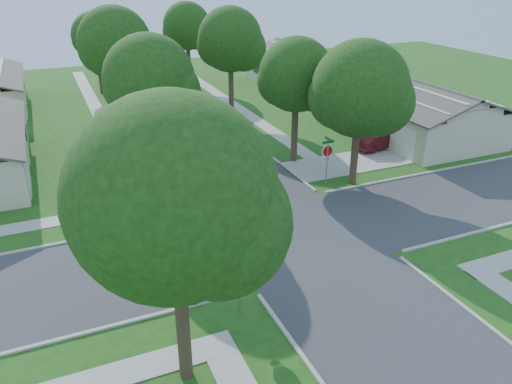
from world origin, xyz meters
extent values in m
plane|color=#1F4C14|center=(0.00, 0.00, 0.00)|extent=(100.00, 100.00, 0.00)
cube|color=#333335|center=(0.00, 0.00, 0.00)|extent=(7.00, 100.00, 0.02)
cube|color=#9E9B91|center=(6.10, 26.00, 0.02)|extent=(1.20, 40.00, 0.04)
cube|color=#9E9B91|center=(-6.10, 26.00, 0.02)|extent=(1.20, 40.00, 0.04)
cube|color=#9E9B91|center=(7.90, 7.10, 0.03)|extent=(8.80, 3.60, 0.05)
cube|color=gray|center=(-4.70, -4.70, 1.35)|extent=(0.06, 0.06, 2.70)
cylinder|color=white|center=(-4.70, -4.70, 2.15)|extent=(1.05, 0.02, 1.05)
cylinder|color=#AB0B0F|center=(-4.70, -4.70, 2.15)|extent=(0.90, 0.03, 0.90)
cube|color=#AB0B0F|center=(-4.70, -4.70, 1.68)|extent=(0.34, 0.03, 0.12)
cube|color=white|center=(-4.70, -4.70, 1.68)|extent=(0.30, 0.03, 0.08)
cube|color=#0C5426|center=(-4.70, -4.70, 2.72)|extent=(0.80, 0.02, 0.16)
cube|color=#0C5426|center=(-4.70, -4.70, 2.90)|extent=(0.02, 0.80, 0.16)
cube|color=gray|center=(4.70, 4.70, 1.35)|extent=(0.06, 0.06, 2.70)
cylinder|color=white|center=(4.70, 4.70, 2.15)|extent=(1.05, 0.02, 1.05)
cylinder|color=#AB0B0F|center=(4.70, 4.70, 2.15)|extent=(0.90, 0.03, 0.90)
cube|color=#AB0B0F|center=(4.70, 4.70, 1.68)|extent=(0.34, 0.03, 0.12)
cube|color=white|center=(4.70, 4.70, 1.68)|extent=(0.30, 0.03, 0.08)
cube|color=#0C5426|center=(4.70, 4.70, 2.72)|extent=(0.80, 0.02, 0.16)
cube|color=#0C5426|center=(4.70, 4.70, 2.90)|extent=(0.02, 0.80, 0.16)
cylinder|color=#38281C|center=(4.70, 9.00, 1.98)|extent=(0.44, 0.44, 3.95)
sphere|color=#18370D|center=(4.70, 9.00, 5.88)|extent=(4.80, 4.80, 4.80)
sphere|color=#18370D|center=(5.54, 8.52, 5.28)|extent=(3.46, 3.46, 3.46)
sphere|color=#18370D|center=(3.98, 9.60, 5.40)|extent=(3.26, 3.26, 3.26)
cylinder|color=#38281C|center=(4.70, 21.00, 2.15)|extent=(0.44, 0.44, 4.30)
sphere|color=#18370D|center=(4.70, 21.00, 6.51)|extent=(5.40, 5.40, 5.40)
sphere|color=#18370D|center=(5.65, 20.46, 5.84)|extent=(3.89, 3.89, 3.89)
sphere|color=#18370D|center=(3.89, 21.68, 5.97)|extent=(3.67, 3.67, 3.67)
cylinder|color=#38281C|center=(4.70, 34.00, 2.10)|extent=(0.44, 0.44, 4.20)
sphere|color=#18370D|center=(4.70, 34.00, 6.22)|extent=(5.00, 5.00, 5.00)
sphere|color=#18370D|center=(5.58, 33.50, 5.60)|extent=(3.60, 3.60, 3.60)
sphere|color=#18370D|center=(3.95, 34.62, 5.72)|extent=(3.40, 3.40, 3.40)
cylinder|color=#38281C|center=(-4.70, 9.00, 2.12)|extent=(0.44, 0.44, 4.25)
sphere|color=#18370D|center=(-4.70, 9.00, 6.37)|extent=(5.20, 5.20, 5.20)
sphere|color=#18370D|center=(-3.79, 8.48, 5.72)|extent=(3.74, 3.74, 3.74)
sphere|color=#18370D|center=(-5.48, 9.65, 5.85)|extent=(3.54, 3.54, 3.54)
cylinder|color=#38281C|center=(-4.70, 21.00, 2.22)|extent=(0.44, 0.44, 4.44)
sphere|color=#18370D|center=(-4.70, 21.00, 6.76)|extent=(5.60, 5.60, 5.60)
sphere|color=#18370D|center=(-3.72, 20.44, 6.06)|extent=(4.03, 4.03, 4.03)
sphere|color=#18370D|center=(-5.54, 21.70, 6.20)|extent=(3.81, 3.81, 3.81)
cylinder|color=#38281C|center=(-4.70, 34.00, 1.95)|extent=(0.44, 0.44, 3.90)
sphere|color=#18370D|center=(-4.70, 34.00, 5.74)|extent=(4.60, 4.60, 4.60)
sphere|color=#18370D|center=(-3.90, 33.54, 5.16)|extent=(3.31, 3.31, 3.31)
sphere|color=#18370D|center=(-5.39, 34.58, 5.28)|extent=(3.13, 3.13, 3.13)
cylinder|color=#38281C|center=(-7.50, -7.00, 2.02)|extent=(0.44, 0.44, 4.04)
sphere|color=#18370D|center=(-7.50, -7.00, 6.55)|extent=(6.00, 6.00, 6.00)
sphere|color=#18370D|center=(-6.45, -7.60, 5.80)|extent=(4.32, 4.32, 4.32)
sphere|color=#18370D|center=(-8.40, -6.25, 5.95)|extent=(4.08, 4.08, 4.08)
cylinder|color=#38281C|center=(6.30, 4.20, 1.77)|extent=(0.44, 0.44, 3.54)
sphere|color=#18370D|center=(6.30, 4.20, 5.86)|extent=(5.60, 5.60, 5.60)
sphere|color=#18370D|center=(7.28, 3.64, 5.16)|extent=(4.03, 4.03, 4.03)
sphere|color=#18370D|center=(5.46, 4.90, 5.30)|extent=(3.81, 3.81, 3.81)
cube|color=#B1A78B|center=(16.00, 11.00, 1.40)|extent=(8.00, 13.00, 2.80)
cube|color=#48423E|center=(18.00, 11.00, 3.45)|extent=(4.42, 13.60, 1.56)
cube|color=#48423E|center=(14.00, 11.00, 3.45)|extent=(4.42, 13.60, 1.56)
cube|color=silver|center=(11.97, 7.10, 1.10)|extent=(0.06, 3.20, 2.20)
cube|color=silver|center=(11.97, 11.65, 1.00)|extent=(0.06, 0.90, 2.00)
cube|color=#1E2633|center=(11.97, 14.25, 1.55)|extent=(0.06, 1.80, 1.10)
cube|color=#B1A78B|center=(16.00, 29.00, 1.40)|extent=(8.00, 13.00, 2.80)
cube|color=#48423E|center=(18.00, 29.00, 3.45)|extent=(4.42, 13.60, 1.56)
cube|color=#48423E|center=(14.00, 29.00, 3.45)|extent=(4.42, 13.60, 1.56)
cube|color=silver|center=(11.97, 25.10, 1.10)|extent=(0.06, 3.20, 2.20)
cube|color=silver|center=(11.97, 29.65, 1.00)|extent=(0.06, 0.90, 2.00)
cube|color=#1E2633|center=(11.97, 32.25, 1.55)|extent=(0.06, 1.80, 1.10)
cube|color=silver|center=(-11.97, 11.10, 1.10)|extent=(0.06, 3.20, 2.20)
cube|color=silver|center=(-11.97, 15.65, 1.00)|extent=(0.06, 0.90, 2.00)
cube|color=#1E2633|center=(-11.97, 18.25, 1.55)|extent=(0.06, 1.80, 1.10)
cube|color=silver|center=(-11.97, 28.10, 1.10)|extent=(0.06, 3.20, 2.20)
cube|color=silver|center=(-11.97, 32.65, 1.00)|extent=(0.06, 0.90, 2.00)
cube|color=#1E2633|center=(-11.97, 35.25, 1.55)|extent=(0.06, 1.80, 1.10)
imported|color=#4A0F13|center=(11.50, 8.70, 0.65)|extent=(4.12, 2.00, 1.30)
imported|color=black|center=(1.20, 29.86, 0.78)|extent=(2.04, 4.66, 1.56)
imported|color=black|center=(-1.20, 44.10, 0.64)|extent=(2.33, 4.63, 1.29)
camera|label=1|loc=(-10.30, -19.34, 12.51)|focal=35.00mm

